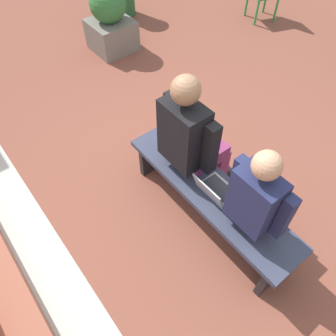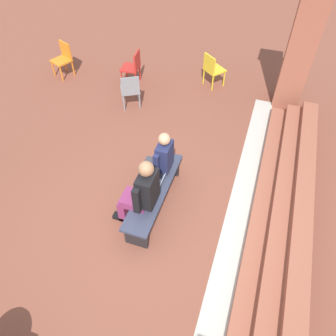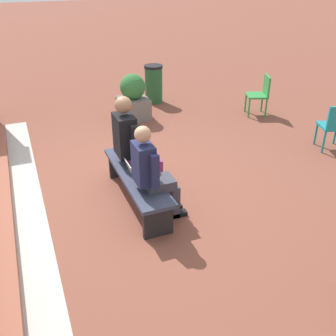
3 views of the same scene
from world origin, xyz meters
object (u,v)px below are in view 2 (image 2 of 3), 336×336
at_px(bench, 154,193).
at_px(plastic_chair_near_bench_right, 133,66).
at_px(laptop, 156,185).
at_px(plastic_chair_foreground, 212,68).
at_px(plastic_chair_far_left, 130,89).
at_px(person_student, 159,160).
at_px(plastic_chair_mid_courtyard, 63,57).
at_px(person_adult, 141,192).

distance_m(bench, plastic_chair_near_bench_right, 3.90).
bearing_deg(laptop, bench, -11.93).
bearing_deg(plastic_chair_foreground, bench, -0.59).
bearing_deg(plastic_chair_near_bench_right, plastic_chair_far_left, 19.31).
relative_size(laptop, plastic_chair_foreground, 0.38).
distance_m(person_student, plastic_chair_mid_courtyard, 4.59).
height_order(person_student, person_adult, person_adult).
relative_size(bench, plastic_chair_far_left, 2.14).
bearing_deg(person_student, laptop, 11.47).
xyz_separation_m(plastic_chair_far_left, plastic_chair_foreground, (-1.45, 1.53, 0.00)).
relative_size(bench, plastic_chair_mid_courtyard, 2.14).
height_order(bench, person_adult, person_adult).
bearing_deg(plastic_chair_far_left, plastic_chair_foreground, 133.39).
height_order(bench, laptop, laptop).
relative_size(person_adult, plastic_chair_mid_courtyard, 1.69).
bearing_deg(plastic_chair_far_left, laptop, 31.52).
bearing_deg(plastic_chair_mid_courtyard, plastic_chair_near_bench_right, 95.51).
bearing_deg(person_student, plastic_chair_mid_courtyard, -128.27).
bearing_deg(bench, plastic_chair_far_left, -149.27).
height_order(person_adult, plastic_chair_mid_courtyard, person_adult).
height_order(laptop, plastic_chair_near_bench_right, plastic_chair_near_bench_right).
distance_m(plastic_chair_near_bench_right, plastic_chair_mid_courtyard, 1.85).
xyz_separation_m(bench, plastic_chair_near_bench_right, (-3.45, -1.82, 0.13)).
bearing_deg(bench, plastic_chair_near_bench_right, -152.16).
bearing_deg(person_adult, plastic_chair_mid_courtyard, -135.18).
bearing_deg(person_adult, plastic_chair_far_left, -153.51).
xyz_separation_m(bench, person_adult, (0.34, -0.07, 0.39)).
bearing_deg(laptop, plastic_chair_foreground, 179.58).
distance_m(bench, person_student, 0.56).
height_order(person_student, laptop, person_student).
bearing_deg(plastic_chair_near_bench_right, laptop, 28.39).
height_order(person_student, plastic_chair_foreground, person_student).
xyz_separation_m(plastic_chair_far_left, plastic_chair_near_bench_right, (-0.94, -0.33, 0.00)).
relative_size(person_adult, plastic_chair_near_bench_right, 1.69).
height_order(bench, plastic_chair_far_left, plastic_chair_far_left).
bearing_deg(plastic_chair_foreground, plastic_chair_mid_courtyard, -79.46).
relative_size(person_adult, plastic_chair_foreground, 1.69).
distance_m(person_adult, plastic_chair_far_left, 3.20).
relative_size(plastic_chair_near_bench_right, plastic_chair_mid_courtyard, 1.00).
bearing_deg(plastic_chair_foreground, person_student, -1.71).
distance_m(plastic_chair_mid_courtyard, plastic_chair_foreground, 3.77).
xyz_separation_m(plastic_chair_near_bench_right, plastic_chair_foreground, (-0.51, 1.86, 0.00)).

